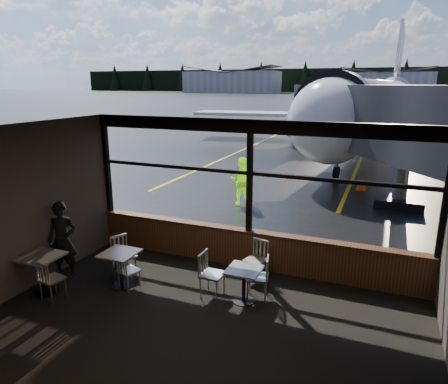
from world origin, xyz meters
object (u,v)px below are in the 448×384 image
Objects in this scene: jet_bridge at (415,139)px; ground_crew at (242,181)px; chair_near_n at (256,260)px; cafe_table_near at (244,286)px; chair_near_e at (257,277)px; chair_mid_s at (129,271)px; chair_mid_w at (124,257)px; cone_wing at (295,140)px; cafe_table_left at (43,274)px; cone_nose at (362,183)px; chair_left_s at (52,280)px; chair_near_w at (212,275)px; cafe_table_mid at (121,269)px; airliner at (378,71)px; passenger at (63,240)px.

jet_bridge is 6.83× the size of ground_crew.
ground_crew is at bearing -53.16° from chair_near_n.
chair_near_e reaches higher than cafe_table_near.
chair_mid_w is at bearing 154.15° from chair_mid_s.
cone_wing is at bearing 114.90° from jet_bridge.
ground_crew reaches higher than cafe_table_left.
jet_bridge is 16.36× the size of cafe_table_near.
cone_nose is (4.02, 10.53, -0.12)m from chair_mid_s.
jet_bridge is at bearing -65.10° from cone_wing.
cafe_table_left is at bearing -116.11° from cone_nose.
cone_nose is (1.65, 9.11, -0.17)m from chair_near_n.
jet_bridge reaches higher than chair_near_e.
chair_left_s is (0.38, -0.13, 0.01)m from cafe_table_left.
chair_near_w is at bearing -118.42° from jet_bridge.
cafe_table_mid is 0.84× the size of chair_mid_w.
ground_crew is at bearing -97.26° from airliner.
passenger is (-3.43, -0.47, 0.41)m from chair_near_w.
cafe_table_mid is at bearing -86.76° from cone_wing.
chair_left_s is 0.50× the size of ground_crew.
cafe_table_mid is 0.94× the size of cafe_table_left.
cone_wing is at bearing 93.24° from cafe_table_mid.
chair_near_w is 1.21m from chair_near_n.
jet_bridge is 11.02m from chair_left_s.
chair_mid_s is (-2.65, -0.65, -0.06)m from chair_near_e.
cafe_table_mid reaches higher than cone_wing.
airliner is 24.07m from cafe_table_mid.
jet_bridge reaches higher than chair_near_w.
airliner is 45.90× the size of cafe_table_near.
chair_mid_w is at bearing -87.27° from cone_wing.
cafe_table_near is 0.77× the size of chair_mid_w.
airliner reaches higher than jet_bridge.
cafe_table_left reaches higher than cafe_table_mid.
chair_near_n is (3.92, 2.24, 0.04)m from cafe_table_left.
cafe_table_near is 0.69m from chair_near_w.
chair_left_s is (-0.73, -1.39, -0.04)m from chair_mid_w.
cafe_table_near is at bearing -88.12° from airliner.
chair_near_e is at bearing -87.65° from airliner.
cafe_table_mid is (-4.03, -23.27, -4.68)m from airliner.
chair_mid_s is 1.51m from chair_left_s.
cafe_table_mid is 0.45× the size of passenger.
chair_mid_s is at bearing -76.88° from chair_near_w.
chair_mid_s is at bearing -126.96° from jet_bridge.
cafe_table_left is 0.92× the size of chair_near_n.
jet_bridge reaches higher than ground_crew.
airliner is 16.11m from jet_bridge.
chair_mid_s is (-5.61, -7.46, -2.19)m from jet_bridge.
ground_crew is (-5.48, -0.74, -1.72)m from jet_bridge.
airliner is 25.12m from cafe_table_left.
chair_near_n is at bearing -1.51° from passenger.
cafe_table_near is 0.87× the size of cafe_table_left.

